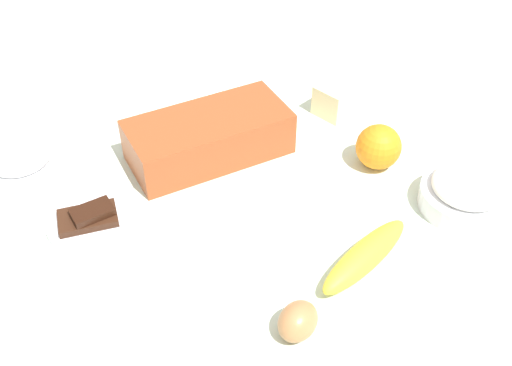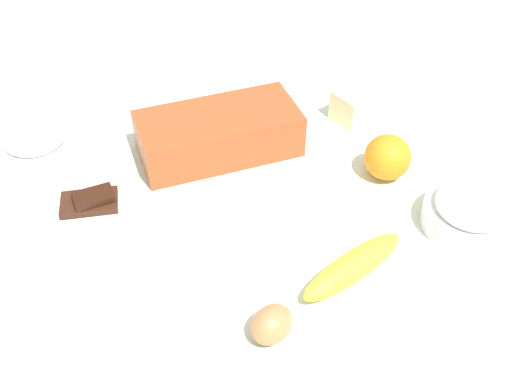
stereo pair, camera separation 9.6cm
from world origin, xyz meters
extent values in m
cube|color=silver|center=(0.00, 0.00, -0.01)|extent=(2.40, 2.40, 0.02)
cube|color=#9E4723|center=(0.00, 0.15, 0.04)|extent=(0.29, 0.16, 0.08)
cube|color=black|center=(0.00, 0.15, 0.04)|extent=(0.28, 0.15, 0.07)
cylinder|color=white|center=(0.27, -0.20, 0.02)|extent=(0.14, 0.14, 0.03)
torus|color=white|center=(0.27, -0.20, 0.03)|extent=(0.14, 0.14, 0.01)
ellipsoid|color=white|center=(0.27, -0.20, 0.05)|extent=(0.12, 0.12, 0.04)
cylinder|color=white|center=(-0.30, 0.27, 0.02)|extent=(0.15, 0.15, 0.04)
torus|color=white|center=(-0.30, 0.27, 0.03)|extent=(0.15, 0.15, 0.01)
ellipsoid|color=white|center=(-0.30, 0.27, 0.05)|extent=(0.11, 0.11, 0.04)
ellipsoid|color=yellow|center=(0.05, -0.20, 0.02)|extent=(0.20, 0.08, 0.04)
sphere|color=orange|center=(0.23, -0.04, 0.04)|extent=(0.08, 0.08, 0.08)
cube|color=#F4EDB2|center=(0.28, 0.13, 0.03)|extent=(0.10, 0.08, 0.06)
ellipsoid|color=#B37949|center=(-0.10, -0.24, 0.02)|extent=(0.08, 0.07, 0.05)
cylinder|color=white|center=(-0.25, 0.10, 0.01)|extent=(0.13, 0.13, 0.01)
cube|color=#381E11|center=(-0.25, 0.10, 0.02)|extent=(0.10, 0.08, 0.01)
cube|color=black|center=(-0.24, 0.10, 0.03)|extent=(0.06, 0.04, 0.01)
camera|label=1|loc=(-0.40, -0.60, 0.67)|focal=41.94mm
camera|label=2|loc=(-0.32, -0.64, 0.67)|focal=41.94mm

